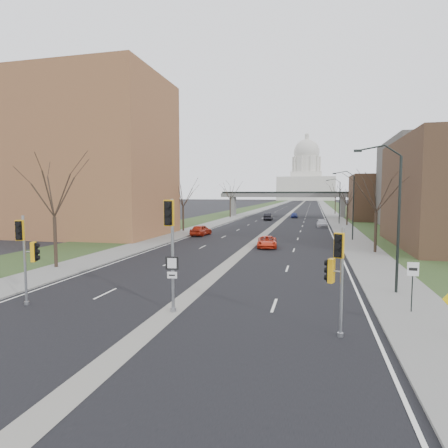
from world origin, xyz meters
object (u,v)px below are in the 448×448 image
at_px(signal_pole_left, 26,247).
at_px(car_right_near, 267,242).
at_px(signal_pole_right, 337,266).
at_px(car_left_far, 268,217).
at_px(car_right_far, 294,215).
at_px(car_right_mid, 322,223).
at_px(car_left_near, 201,230).
at_px(speed_limit_sign, 413,278).
at_px(signal_pole_median, 171,235).

xyz_separation_m(signal_pole_left, car_right_near, (9.72, 24.49, -2.52)).
distance_m(signal_pole_right, car_right_near, 26.04).
height_order(car_left_far, car_right_far, car_left_far).
xyz_separation_m(car_right_near, car_right_mid, (6.46, 27.42, 0.04)).
bearing_deg(car_right_near, signal_pole_right, -83.08).
relative_size(signal_pole_left, signal_pole_right, 1.05).
relative_size(car_left_near, car_right_near, 1.02).
relative_size(speed_limit_sign, car_right_far, 0.64).
distance_m(speed_limit_sign, car_right_near, 23.39).
xyz_separation_m(speed_limit_sign, car_left_far, (-14.63, 63.72, -1.05)).
relative_size(speed_limit_sign, car_left_near, 0.54).
bearing_deg(signal_pole_right, car_left_far, 121.02).
height_order(car_left_near, car_left_far, car_left_near).
bearing_deg(car_left_near, car_right_near, 144.34).
xyz_separation_m(signal_pole_right, car_left_far, (-10.79, 67.75, -2.24)).
xyz_separation_m(car_right_mid, car_right_far, (-6.12, 24.73, -0.00)).
bearing_deg(car_right_mid, car_right_far, 102.91).
distance_m(car_left_far, car_right_mid, 18.87).
distance_m(signal_pole_median, speed_limit_sign, 12.09).
bearing_deg(car_left_far, car_right_mid, 127.06).
bearing_deg(signal_pole_left, car_right_far, 61.94).
bearing_deg(speed_limit_sign, car_right_mid, 95.41).
bearing_deg(car_left_far, signal_pole_left, 85.98).
relative_size(signal_pole_median, car_left_near, 1.24).
height_order(signal_pole_right, car_left_near, signal_pole_right).
xyz_separation_m(signal_pole_left, car_right_mid, (16.18, 51.91, -2.48)).
relative_size(signal_pole_right, car_left_near, 1.01).
distance_m(signal_pole_left, car_right_far, 77.34).
relative_size(speed_limit_sign, car_right_near, 0.55).
bearing_deg(signal_pole_median, car_right_near, 80.05).
height_order(speed_limit_sign, car_left_far, speed_limit_sign).
distance_m(signal_pole_right, car_right_mid, 52.72).
xyz_separation_m(car_left_far, car_right_far, (5.22, 9.65, -0.11)).
height_order(signal_pole_median, speed_limit_sign, signal_pole_median).
relative_size(signal_pole_median, car_right_near, 1.26).
height_order(signal_pole_median, car_left_far, signal_pole_median).
height_order(signal_pole_median, car_right_far, signal_pole_median).
height_order(car_right_near, car_right_mid, car_right_mid).
height_order(signal_pole_median, signal_pole_right, signal_pole_median).
bearing_deg(signal_pole_right, speed_limit_sign, 68.28).
height_order(signal_pole_right, car_right_far, signal_pole_right).
xyz_separation_m(signal_pole_left, speed_limit_sign, (19.48, 3.27, -1.32)).
bearing_deg(car_left_near, speed_limit_sign, 129.92).
distance_m(signal_pole_left, signal_pole_median, 7.96).
bearing_deg(car_right_mid, speed_limit_sign, -87.12).
xyz_separation_m(signal_pole_right, car_right_far, (-5.57, 77.39, -2.35)).
xyz_separation_m(signal_pole_left, car_left_near, (-0.86, 34.07, -2.37)).
height_order(car_right_mid, car_right_far, car_right_mid).
bearing_deg(signal_pole_right, car_left_near, 137.31).
relative_size(signal_pole_left, car_right_far, 1.23).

